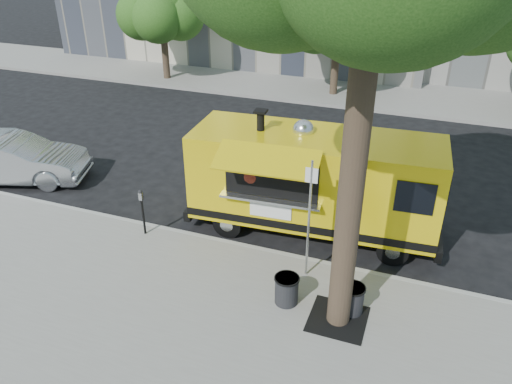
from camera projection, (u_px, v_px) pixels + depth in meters
ground at (266, 234)px, 13.78m from camera, size 120.00×120.00×0.00m
sidewalk at (203, 329)px, 10.45m from camera, size 60.00×6.00×0.15m
curb at (254, 250)px, 12.97m from camera, size 60.00×0.14×0.16m
far_sidewalk at (356, 92)px, 24.85m from camera, size 60.00×5.00×0.15m
tree_well at (338, 319)px, 10.60m from camera, size 1.20×1.20×0.02m
far_tree_a at (161, 7)px, 25.15m from camera, size 3.42×3.42×5.36m
far_tree_b at (339, 15)px, 22.70m from camera, size 3.60×3.60×5.50m
sign_post at (309, 213)px, 11.14m from camera, size 0.28×0.06×3.00m
parking_meter at (142, 207)px, 13.12m from camera, size 0.11×0.11×1.33m
food_truck at (313, 181)px, 13.16m from camera, size 6.89×3.46×3.34m
sedan at (13, 159)px, 16.24m from camera, size 4.94×3.02×1.54m
trash_bin_left at (287, 289)px, 10.92m from camera, size 0.56×0.56×0.67m
trash_bin_right at (352, 299)px, 10.66m from camera, size 0.55×0.55×0.65m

